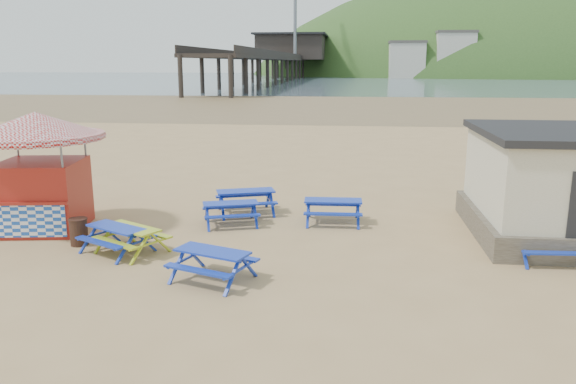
# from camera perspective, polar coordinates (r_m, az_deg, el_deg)

# --- Properties ---
(ground) EXTENTS (400.00, 400.00, 0.00)m
(ground) POSITION_cam_1_polar(r_m,az_deg,el_deg) (16.74, -4.67, -4.38)
(ground) COLOR tan
(ground) RESTS_ON ground
(wet_sand) EXTENTS (400.00, 400.00, 0.00)m
(wet_sand) POSITION_cam_1_polar(r_m,az_deg,el_deg) (70.91, 3.96, 8.94)
(wet_sand) COLOR olive
(wet_sand) RESTS_ON ground
(sea) EXTENTS (400.00, 400.00, 0.00)m
(sea) POSITION_cam_1_polar(r_m,az_deg,el_deg) (185.76, 5.60, 11.41)
(sea) COLOR #465865
(sea) RESTS_ON ground
(picnic_table_blue_a) EXTENTS (2.04, 1.83, 0.71)m
(picnic_table_blue_a) POSITION_cam_1_polar(r_m,az_deg,el_deg) (17.74, -5.83, -2.19)
(picnic_table_blue_a) COLOR #0C11B6
(picnic_table_blue_a) RESTS_ON ground
(picnic_table_blue_b) EXTENTS (1.85, 1.51, 0.76)m
(picnic_table_blue_b) POSITION_cam_1_polar(r_m,az_deg,el_deg) (17.89, 4.59, -1.97)
(picnic_table_blue_b) COLOR #0C11B6
(picnic_table_blue_b) RESTS_ON ground
(picnic_table_blue_c) EXTENTS (1.95, 1.84, 0.65)m
(picnic_table_blue_c) POSITION_cam_1_polar(r_m,az_deg,el_deg) (17.92, 21.48, -3.01)
(picnic_table_blue_c) COLOR #0C11B6
(picnic_table_blue_c) RESTS_ON ground
(picnic_table_blue_d) EXTENTS (2.16, 2.02, 0.72)m
(picnic_table_blue_d) POSITION_cam_1_polar(r_m,az_deg,el_deg) (15.79, -16.97, -4.63)
(picnic_table_blue_d) COLOR #0C11B6
(picnic_table_blue_d) RESTS_ON ground
(picnic_table_blue_e) EXTENTS (2.14, 1.94, 0.74)m
(picnic_table_blue_e) POSITION_cam_1_polar(r_m,az_deg,el_deg) (13.33, -7.65, -7.40)
(picnic_table_blue_e) COLOR #0C11B6
(picnic_table_blue_e) RESTS_ON ground
(picnic_table_blue_f) EXTENTS (1.72, 1.41, 0.69)m
(picnic_table_blue_f) POSITION_cam_1_polar(r_m,az_deg,el_deg) (15.90, 24.92, -5.23)
(picnic_table_blue_f) COLOR #0C11B6
(picnic_table_blue_f) RESTS_ON ground
(picnic_table_yellow) EXTENTS (2.17, 2.04, 0.72)m
(picnic_table_yellow) POSITION_cam_1_polar(r_m,az_deg,el_deg) (15.65, -15.57, -4.70)
(picnic_table_yellow) COLOR #B6C914
(picnic_table_yellow) RESTS_ON ground
(ice_cream_kiosk) EXTENTS (4.57, 4.57, 3.58)m
(ice_cream_kiosk) POSITION_cam_1_polar(r_m,az_deg,el_deg) (18.37, -24.00, 3.32)
(ice_cream_kiosk) COLOR maroon
(ice_cream_kiosk) RESTS_ON ground
(litter_bin) EXTENTS (0.52, 0.52, 0.77)m
(litter_bin) POSITION_cam_1_polar(r_m,az_deg,el_deg) (16.75, -20.49, -3.78)
(litter_bin) COLOR #361C13
(litter_bin) RESTS_ON ground
(pier) EXTENTS (24.00, 220.00, 39.29)m
(pier) POSITION_cam_1_polar(r_m,az_deg,el_deg) (195.04, 0.25, 13.14)
(pier) COLOR black
(pier) RESTS_ON ground
(headland_town) EXTENTS (264.00, 144.00, 108.00)m
(headland_town) POSITION_cam_1_polar(r_m,az_deg,el_deg) (260.69, 26.22, 8.41)
(headland_town) COLOR #2D4C1E
(headland_town) RESTS_ON ground
(picnic_table_blue_g) EXTENTS (2.31, 2.07, 0.80)m
(picnic_table_blue_g) POSITION_cam_1_polar(r_m,az_deg,el_deg) (18.99, -4.30, -1.01)
(picnic_table_blue_g) COLOR #0C11B6
(picnic_table_blue_g) RESTS_ON ground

